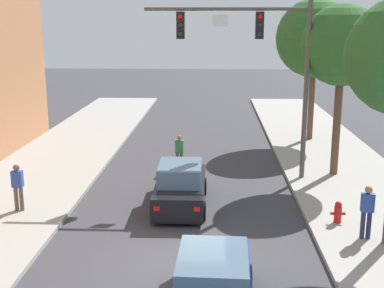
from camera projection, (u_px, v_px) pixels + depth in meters
The scene contains 9 objects.
ground_plane at pixel (179, 264), 13.74m from camera, with size 120.00×120.00×0.00m, color #38383D.
traffic_signal_mast at pixel (261, 51), 19.85m from camera, with size 6.56×0.38×7.50m.
car_lead_black at pixel (181, 187), 17.92m from camera, with size 1.86×4.25×1.60m.
pedestrian_sidewalk_left_walker at pixel (18, 185), 17.04m from camera, with size 0.36×0.22×1.64m.
pedestrian_crossing_road at pixel (179, 151), 22.15m from camera, with size 0.36×0.22×1.64m.
pedestrian_sidewalk_right_walker at pixel (367, 210), 14.80m from camera, with size 0.36×0.22×1.64m.
fire_hydrant at pixel (338, 212), 16.12m from camera, with size 0.48×0.24×0.72m.
street_tree_second at pixel (342, 46), 20.20m from camera, with size 3.30×3.30×7.05m.
street_tree_third at pixel (315, 38), 26.65m from camera, with size 4.15×4.15×7.56m.
Camera 1 is at (0.94, -12.56, 6.41)m, focal length 47.01 mm.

